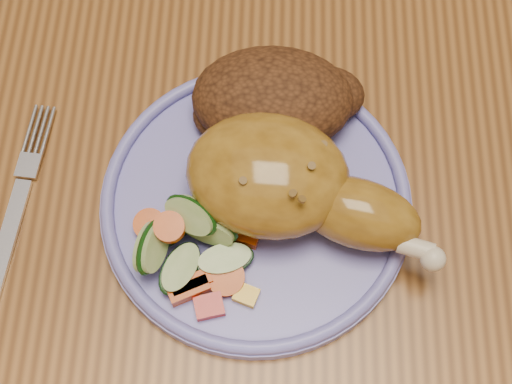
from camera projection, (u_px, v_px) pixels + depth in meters
ground at (290, 304)px, 1.28m from camera, size 4.00×4.00×0.00m
dining_table at (320, 121)px, 0.67m from camera, size 0.90×1.40×0.75m
plate at (256, 203)px, 0.54m from camera, size 0.23×0.23×0.01m
plate_rim at (256, 197)px, 0.53m from camera, size 0.23×0.23×0.01m
chicken_leg at (290, 184)px, 0.51m from camera, size 0.19×0.12×0.06m
rice_pilaf at (276, 99)px, 0.55m from camera, size 0.13×0.09×0.05m
vegetable_pile at (190, 246)px, 0.51m from camera, size 0.10×0.09×0.05m
fork at (13, 218)px, 0.54m from camera, size 0.03×0.16×0.00m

